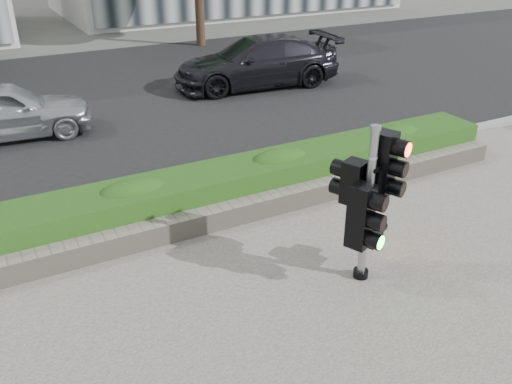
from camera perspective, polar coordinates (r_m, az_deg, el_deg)
ground at (r=7.50m, az=2.47°, el=-10.15°), size 120.00×120.00×0.00m
road at (r=16.09m, az=-16.24°, el=9.36°), size 60.00×13.00×0.02m
curb at (r=9.90m, az=-6.85°, el=-0.17°), size 60.00×0.25×0.12m
stone_wall at (r=8.81m, az=-3.81°, el=-2.58°), size 12.00×0.32×0.34m
hedge at (r=9.26m, az=-5.55°, el=0.07°), size 12.00×1.00×0.68m
traffic_signal at (r=7.23m, az=11.64°, el=-0.49°), size 0.81×0.72×2.23m
car_silver at (r=13.59m, az=-25.05°, el=7.76°), size 3.94×1.89×1.30m
car_dark at (r=16.60m, az=0.07°, el=13.53°), size 5.17×2.55×1.44m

